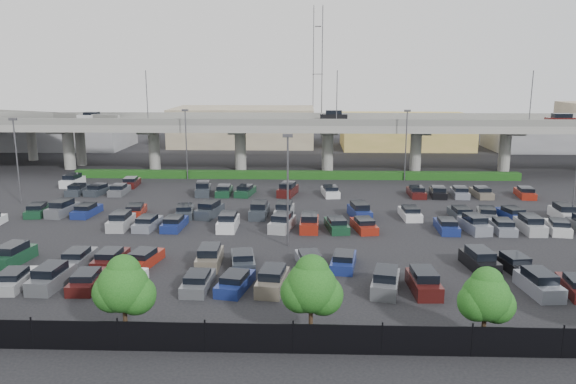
{
  "coord_description": "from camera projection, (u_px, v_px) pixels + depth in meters",
  "views": [
    {
      "loc": [
        1.71,
        -57.2,
        15.72
      ],
      "look_at": [
        -0.46,
        6.19,
        2.0
      ],
      "focal_mm": 35.0,
      "sensor_mm": 36.0,
      "label": 1
    }
  ],
  "objects": [
    {
      "name": "ground",
      "position": [
        290.0,
        223.0,
        59.26
      ],
      "size": [
        280.0,
        280.0,
        0.0
      ],
      "primitive_type": "plane",
      "color": "black"
    },
    {
      "name": "overpass",
      "position": [
        295.0,
        127.0,
        89.06
      ],
      "size": [
        150.0,
        13.0,
        15.8
      ],
      "color": "gray",
      "rests_on": "ground"
    },
    {
      "name": "on_ramp",
      "position": [
        11.0,
        121.0,
        101.61
      ],
      "size": [
        50.93,
        30.13,
        8.8
      ],
      "color": "gray",
      "rests_on": "ground"
    },
    {
      "name": "hedge",
      "position": [
        295.0,
        175.0,
        83.56
      ],
      "size": [
        66.0,
        1.6,
        1.1
      ],
      "primitive_type": "cube",
      "color": "#123F12",
      "rests_on": "ground"
    },
    {
      "name": "fence",
      "position": [
        275.0,
        338.0,
        31.72
      ],
      "size": [
        70.0,
        0.1,
        2.0
      ],
      "color": "black",
      "rests_on": "ground"
    },
    {
      "name": "tree_row",
      "position": [
        289.0,
        285.0,
        32.58
      ],
      "size": [
        65.07,
        3.66,
        5.94
      ],
      "color": "#332316",
      "rests_on": "ground"
    },
    {
      "name": "parked_cars",
      "position": [
        283.0,
        228.0,
        55.17
      ],
      "size": [
        62.84,
        41.6,
        1.67
      ],
      "color": "#56585E",
      "rests_on": "ground"
    },
    {
      "name": "light_poles",
      "position": [
        253.0,
        161.0,
        60.03
      ],
      "size": [
        66.9,
        48.38,
        10.3
      ],
      "color": "#4A4A4F",
      "rests_on": "ground"
    },
    {
      "name": "distant_buildings",
      "position": [
        358.0,
        129.0,
        118.43
      ],
      "size": [
        138.0,
        24.0,
        9.0
      ],
      "color": "gray",
      "rests_on": "ground"
    },
    {
      "name": "comm_tower",
      "position": [
        318.0,
        71.0,
        128.11
      ],
      "size": [
        2.4,
        2.4,
        30.0
      ],
      "color": "#4A4A4F",
      "rests_on": "ground"
    }
  ]
}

